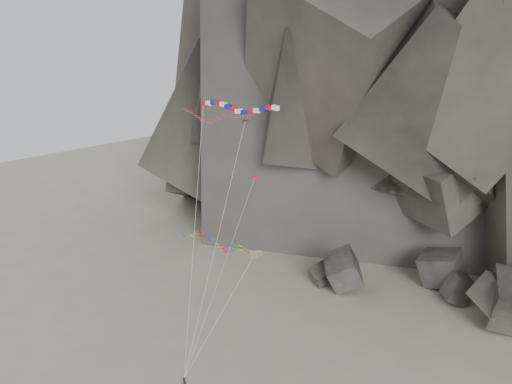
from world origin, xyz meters
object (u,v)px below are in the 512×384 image
Objects in this scene: kite_flyer at (184,382)px; parafoil_kite at (213,240)px; delta_kite at (210,116)px; banner_kite at (237,109)px; pennant_kite at (237,226)px.

parafoil_kite reaches higher than kite_flyer.
delta_kite is 6.46m from banner_kite.
delta_kite is 1.98× the size of parafoil_kite.
delta_kite is 13.84m from parafoil_kite.
banner_kite is 1.36× the size of pennant_kite.
delta_kite is (-2.30, 7.56, 28.09)m from kite_flyer.
pennant_kite is (-0.51, 0.57, -12.42)m from banner_kite.
delta_kite is at bearing 106.03° from parafoil_kite.
kite_flyer is at bearing -124.90° from banner_kite.
kite_flyer is 15.74m from parafoil_kite.
delta_kite is at bearing 156.59° from banner_kite.
parafoil_kite is at bearing -47.27° from delta_kite.
kite_flyer is 0.12× the size of parafoil_kite.
pennant_kite is (4.18, -0.69, 2.74)m from parafoil_kite.
kite_flyer is at bearing -148.60° from pennant_kite.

